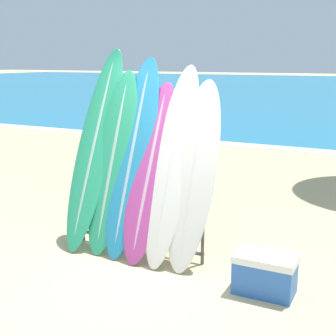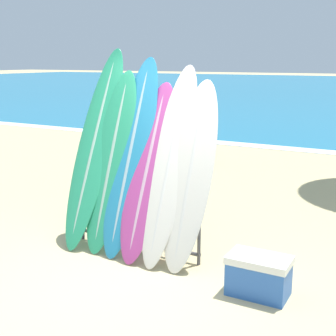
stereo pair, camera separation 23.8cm
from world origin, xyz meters
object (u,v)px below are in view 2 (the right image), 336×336
surfboard_slot_1 (112,160)px  person_mid_beach (205,123)px  surfboard_rack (137,215)px  surfboard_slot_5 (191,174)px  surfboard_slot_4 (170,164)px  surfboard_slot_3 (148,171)px  surfboard_slot_2 (131,155)px  surfboard_slot_0 (95,146)px  person_near_water (194,120)px  cooler_box (259,275)px

surfboard_slot_1 → person_mid_beach: (-0.96, 4.95, -0.17)m
surfboard_rack → surfboard_slot_5: size_ratio=0.82×
surfboard_slot_1 → person_mid_beach: bearing=101.0°
surfboard_slot_4 → surfboard_slot_1: bearing=-178.7°
surfboard_slot_3 → surfboard_slot_4: bearing=8.3°
surfboard_rack → surfboard_slot_2: size_ratio=0.73×
surfboard_slot_0 → surfboard_slot_5: 1.42m
surfboard_slot_1 → surfboard_slot_4: 0.81m
person_near_water → surfboard_slot_4: bearing=-108.3°
surfboard_slot_4 → cooler_box: bearing=-19.6°
person_mid_beach → surfboard_slot_4: bearing=47.7°
surfboard_slot_5 → person_near_water: surfboard_slot_5 is taller
surfboard_slot_2 → person_mid_beach: (-1.22, 4.91, -0.25)m
surfboard_slot_0 → surfboard_slot_1: size_ratio=1.13×
surfboard_slot_3 → person_mid_beach: (-1.49, 4.97, -0.10)m
surfboard_slot_3 → surfboard_slot_4: size_ratio=0.91×
surfboard_slot_1 → surfboard_slot_4: bearing=1.3°
surfboard_rack → surfboard_slot_3: 0.58m
surfboard_slot_3 → surfboard_slot_4: 0.30m
surfboard_rack → surfboard_slot_5: 0.91m
surfboard_rack → surfboard_slot_5: bearing=3.9°
surfboard_slot_2 → surfboard_slot_5: size_ratio=1.12×
surfboard_slot_4 → surfboard_slot_2: bearing=177.8°
surfboard_slot_5 → cooler_box: bearing=-22.7°
surfboard_slot_0 → surfboard_slot_1: (0.31, -0.07, -0.14)m
person_mid_beach → surfboard_slot_5: bearing=50.4°
surfboard_slot_0 → surfboard_slot_3: 0.87m
surfboard_slot_3 → surfboard_slot_5: 0.56m
surfboard_slot_0 → person_mid_beach: size_ratio=1.46×
surfboard_slot_5 → surfboard_slot_4: bearing=171.6°
surfboard_rack → surfboard_slot_4: size_ratio=0.76×
surfboard_slot_1 → cooler_box: surfboard_slot_1 is taller
surfboard_slot_1 → person_near_water: bearing=106.0°
surfboard_slot_2 → person_near_water: (-1.96, 5.89, -0.35)m
surfboard_slot_4 → person_near_water: surfboard_slot_4 is taller
surfboard_rack → surfboard_slot_5: (0.70, 0.05, 0.58)m
person_mid_beach → surfboard_rack: bearing=43.1°
surfboard_slot_0 → surfboard_slot_3: surfboard_slot_0 is taller
surfboard_slot_1 → surfboard_slot_5: size_ratio=1.04×
surfboard_slot_3 → person_near_water: 6.36m
surfboard_rack → surfboard_slot_2: 0.73m
surfboard_slot_3 → person_near_water: bearing=110.6°
surfboard_slot_0 → surfboard_slot_3: size_ratio=1.20×
surfboard_slot_5 → cooler_box: (0.96, -0.40, -0.84)m
surfboard_rack → surfboard_slot_0: (-0.70, 0.14, 0.77)m
surfboard_slot_5 → person_near_water: (-2.80, 5.96, -0.22)m
surfboard_slot_4 → surfboard_slot_0: bearing=177.3°
surfboard_rack → cooler_box: 1.71m
surfboard_slot_1 → surfboard_slot_3: 0.54m
surfboard_rack → surfboard_slot_2: (-0.14, 0.11, 0.71)m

